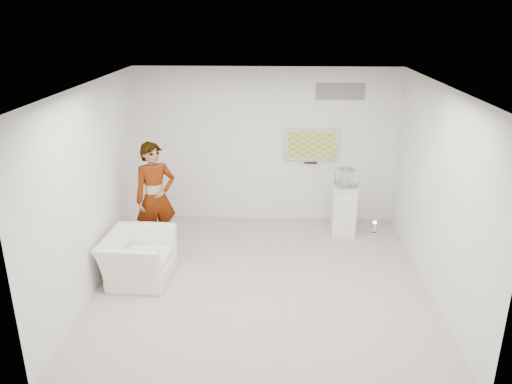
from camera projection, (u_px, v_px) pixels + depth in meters
room at (263, 190)px, 7.25m from camera, size 5.01×5.01×3.00m
tv at (311, 145)px, 9.50m from camera, size 1.00×0.08×0.60m
logo_decal at (340, 92)px, 9.17m from camera, size 0.90×0.02×0.30m
person at (155, 198)px, 8.46m from camera, size 0.84×0.75×1.93m
armchair at (138, 257)px, 7.72m from camera, size 1.04×1.17×0.73m
pedestal at (344, 210)px, 9.23m from camera, size 0.47×0.47×0.95m
floor_uplight at (374, 228)px, 9.33m from camera, size 0.21×0.21×0.26m
vitrine at (346, 178)px, 9.02m from camera, size 0.41×0.41×0.32m
console at (346, 181)px, 9.04m from camera, size 0.07×0.15×0.20m
wii_remote at (164, 150)px, 8.42m from camera, size 0.09×0.16×0.04m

